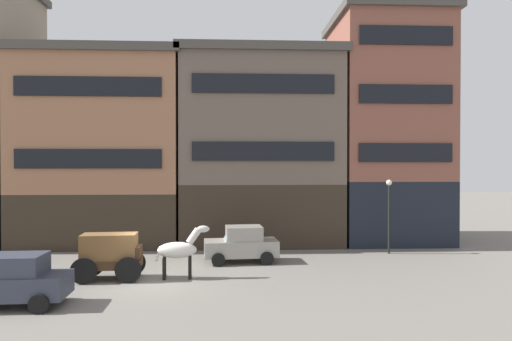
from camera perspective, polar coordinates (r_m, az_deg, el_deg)
name	(u,v)px	position (r m, az deg, el deg)	size (l,w,h in m)	color
ground_plane	(150,281)	(20.42, -13.12, -13.34)	(120.00, 120.00, 0.00)	slate
building_center_left	(106,148)	(30.73, -18.31, 2.64)	(10.25, 7.43, 11.92)	#33281E
building_center_right	(260,148)	(29.69, 0.49, 2.89)	(10.28, 7.43, 12.07)	#33281E
building_far_right	(386,128)	(31.40, 15.94, 5.19)	(7.11, 7.43, 14.73)	black
cargo_wagon	(111,253)	(20.86, -17.78, -9.83)	(2.99, 1.69, 1.98)	#3D2819
draft_horse	(179,250)	(20.29, -9.58, -9.75)	(2.35, 0.71, 2.30)	beige
sedan_dark	(14,281)	(18.33, -28.12, -12.11)	(3.75, 1.96, 1.83)	#333847
sedan_light	(242,244)	(23.36, -1.81, -9.23)	(3.82, 2.11, 1.83)	gray
streetlamp_curbside	(389,206)	(26.39, 16.34, -4.26)	(0.32, 0.32, 4.12)	black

